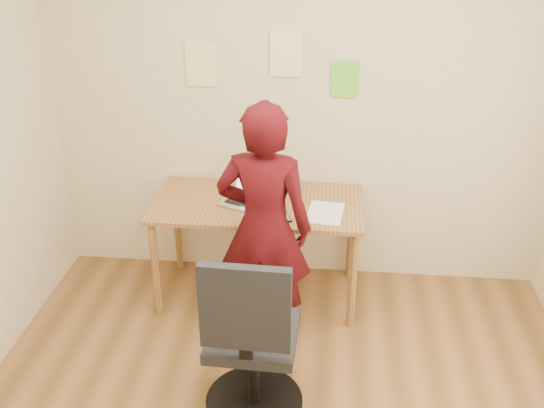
# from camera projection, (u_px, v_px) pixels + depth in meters

# --- Properties ---
(room) EXTENTS (3.58, 3.58, 2.78)m
(room) POSITION_uv_depth(u_px,v_px,m) (276.00, 222.00, 2.53)
(room) COLOR brown
(room) RESTS_ON ground
(desk) EXTENTS (1.40, 0.70, 0.74)m
(desk) POSITION_uv_depth(u_px,v_px,m) (258.00, 214.00, 4.09)
(desk) COLOR #9F6C37
(desk) RESTS_ON ground
(laptop) EXTENTS (0.42, 0.40, 0.24)m
(laptop) POSITION_uv_depth(u_px,v_px,m) (250.00, 194.00, 4.05)
(laptop) COLOR #AEAEB5
(laptop) RESTS_ON desk
(paper_sheet) EXTENTS (0.26, 0.34, 0.00)m
(paper_sheet) POSITION_uv_depth(u_px,v_px,m) (325.00, 213.00, 3.92)
(paper_sheet) COLOR white
(paper_sheet) RESTS_ON desk
(phone) EXTENTS (0.11, 0.15, 0.01)m
(phone) POSITION_uv_depth(u_px,v_px,m) (284.00, 218.00, 3.85)
(phone) COLOR black
(phone) RESTS_ON desk
(wall_note_left) EXTENTS (0.21, 0.00, 0.30)m
(wall_note_left) POSITION_uv_depth(u_px,v_px,m) (201.00, 64.00, 4.03)
(wall_note_left) COLOR #F1DF90
(wall_note_left) RESTS_ON room
(wall_note_mid) EXTENTS (0.21, 0.00, 0.30)m
(wall_note_mid) POSITION_uv_depth(u_px,v_px,m) (286.00, 54.00, 3.95)
(wall_note_mid) COLOR #F1DF90
(wall_note_mid) RESTS_ON room
(wall_note_right) EXTENTS (0.18, 0.00, 0.24)m
(wall_note_right) POSITION_uv_depth(u_px,v_px,m) (345.00, 80.00, 3.98)
(wall_note_right) COLOR #64D02E
(wall_note_right) RESTS_ON room
(office_chair) EXTENTS (0.55, 0.55, 1.06)m
(office_chair) POSITION_uv_depth(u_px,v_px,m) (251.00, 349.00, 3.17)
(office_chair) COLOR black
(office_chair) RESTS_ON ground
(person) EXTENTS (0.61, 0.44, 1.59)m
(person) POSITION_uv_depth(u_px,v_px,m) (264.00, 228.00, 3.63)
(person) COLOR #3C080C
(person) RESTS_ON ground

